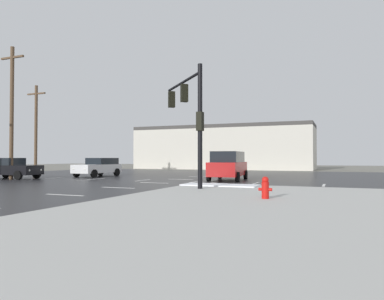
{
  "coord_description": "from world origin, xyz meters",
  "views": [
    {
      "loc": [
        10.8,
        -22.03,
        1.6
      ],
      "look_at": [
        -1.71,
        8.41,
        2.33
      ],
      "focal_mm": 33.43,
      "sensor_mm": 36.0,
      "label": 1
    }
  ],
  "objects": [
    {
      "name": "ground_plane",
      "position": [
        0.0,
        0.0,
        0.0
      ],
      "size": [
        120.0,
        120.0,
        0.0
      ],
      "primitive_type": "plane",
      "color": "slate"
    },
    {
      "name": "road_asphalt",
      "position": [
        0.0,
        0.0,
        0.01
      ],
      "size": [
        44.0,
        44.0,
        0.02
      ],
      "primitive_type": "cube",
      "color": "#232326",
      "rests_on": "ground_plane"
    },
    {
      "name": "snow_strip_curbside",
      "position": [
        5.0,
        -4.0,
        0.17
      ],
      "size": [
        4.0,
        1.6,
        0.06
      ],
      "primitive_type": "cube",
      "color": "white",
      "rests_on": "sidewalk_corner"
    },
    {
      "name": "lane_markings",
      "position": [
        1.2,
        -1.38,
        0.02
      ],
      "size": [
        36.15,
        36.15,
        0.01
      ],
      "color": "silver",
      "rests_on": "road_asphalt"
    },
    {
      "name": "traffic_signal_mast",
      "position": [
        3.77,
        -5.2,
        4.11
      ],
      "size": [
        3.58,
        3.83,
        5.96
      ],
      "rotation": [
        0.0,
        0.0,
        2.33
      ],
      "color": "black",
      "rests_on": "sidewalk_corner"
    },
    {
      "name": "fire_hydrant",
      "position": [
        8.36,
        -9.17,
        0.54
      ],
      "size": [
        0.48,
        0.26,
        0.79
      ],
      "color": "red",
      "rests_on": "sidewalk_corner"
    },
    {
      "name": "strip_building_background",
      "position": [
        -4.74,
        27.7,
        3.1
      ],
      "size": [
        25.35,
        8.0,
        6.2
      ],
      "color": "beige",
      "rests_on": "ground_plane"
    },
    {
      "name": "sedan_black",
      "position": [
        -12.3,
        -2.21,
        0.85
      ],
      "size": [
        4.61,
        2.21,
        1.58
      ],
      "rotation": [
        0.0,
        0.0,
        0.05
      ],
      "color": "black",
      "rests_on": "road_asphalt"
    },
    {
      "name": "sedan_white",
      "position": [
        -8.23,
        3.22,
        0.85
      ],
      "size": [
        2.13,
        4.58,
        1.58
      ],
      "rotation": [
        0.0,
        0.0,
        -1.6
      ],
      "color": "white",
      "rests_on": "road_asphalt"
    },
    {
      "name": "suv_red",
      "position": [
        3.53,
        2.38,
        1.09
      ],
      "size": [
        2.47,
        4.95,
        2.03
      ],
      "rotation": [
        0.0,
        0.0,
        1.65
      ],
      "color": "#B21919",
      "rests_on": "road_asphalt"
    },
    {
      "name": "utility_pole_mid",
      "position": [
        -11.62,
        -2.7,
        5.16
      ],
      "size": [
        2.2,
        0.28,
        9.88
      ],
      "color": "brown",
      "rests_on": "ground_plane"
    },
    {
      "name": "utility_pole_far",
      "position": [
        -16.26,
        4.09,
        4.52
      ],
      "size": [
        2.2,
        0.28,
        8.62
      ],
      "color": "brown",
      "rests_on": "ground_plane"
    }
  ]
}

